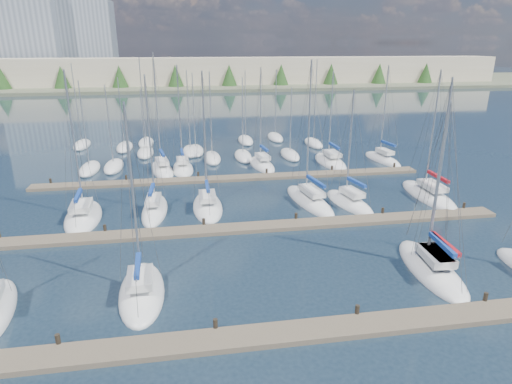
{
  "coord_description": "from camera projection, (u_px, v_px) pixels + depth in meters",
  "views": [
    {
      "loc": [
        -4.92,
        -16.49,
        14.79
      ],
      "look_at": [
        0.0,
        14.0,
        4.0
      ],
      "focal_mm": 30.0,
      "sensor_mm": 36.0,
      "label": 1
    }
  ],
  "objects": [
    {
      "name": "sailboat_r",
      "position": [
        382.0,
        159.0,
        56.78
      ],
      "size": [
        3.27,
        8.04,
        12.92
      ],
      "rotation": [
        0.0,
        0.0,
        0.13
      ],
      "color": "white",
      "rests_on": "ground"
    },
    {
      "name": "sailboat_n",
      "position": [
        162.0,
        169.0,
        52.16
      ],
      "size": [
        3.87,
        8.39,
        14.57
      ],
      "rotation": [
        0.0,
        0.0,
        0.18
      ],
      "color": "white",
      "rests_on": "ground"
    },
    {
      "name": "sailboat_k",
      "position": [
        309.0,
        201.0,
        41.87
      ],
      "size": [
        4.02,
        9.69,
        14.16
      ],
      "rotation": [
        0.0,
        0.0,
        0.16
      ],
      "color": "white",
      "rests_on": "ground"
    },
    {
      "name": "dock_near",
      "position": [
        292.0,
        333.0,
        22.81
      ],
      "size": [
        44.0,
        1.93,
        1.1
      ],
      "color": "#6B5E4C",
      "rests_on": "ground"
    },
    {
      "name": "sailboat_i",
      "position": [
        155.0,
        210.0,
        39.53
      ],
      "size": [
        2.53,
        7.97,
        13.03
      ],
      "rotation": [
        0.0,
        0.0,
        -0.04
      ],
      "color": "white",
      "rests_on": "ground"
    },
    {
      "name": "sailboat_f",
      "position": [
        432.0,
        268.0,
        29.39
      ],
      "size": [
        2.72,
        8.56,
        12.2
      ],
      "rotation": [
        0.0,
        0.0,
        -0.04
      ],
      "color": "white",
      "rests_on": "ground"
    },
    {
      "name": "sailboat_c",
      "position": [
        142.0,
        292.0,
        26.54
      ],
      "size": [
        3.13,
        7.54,
        12.52
      ],
      "rotation": [
        0.0,
        0.0,
        0.05
      ],
      "color": "white",
      "rests_on": "ground"
    },
    {
      "name": "dock_far",
      "position": [
        234.0,
        178.0,
        48.91
      ],
      "size": [
        44.0,
        1.93,
        1.1
      ],
      "color": "#6B5E4C",
      "rests_on": "ground"
    },
    {
      "name": "dock_mid",
      "position": [
        252.0,
        227.0,
        35.86
      ],
      "size": [
        44.0,
        1.93,
        1.1
      ],
      "color": "#6B5E4C",
      "rests_on": "ground"
    },
    {
      "name": "sailboat_m",
      "position": [
        428.0,
        195.0,
        43.39
      ],
      "size": [
        3.16,
        9.65,
        13.19
      ],
      "rotation": [
        0.0,
        0.0,
        -0.02
      ],
      "color": "white",
      "rests_on": "ground"
    },
    {
      "name": "sailboat_p",
      "position": [
        262.0,
        165.0,
        54.26
      ],
      "size": [
        3.33,
        7.7,
        12.81
      ],
      "rotation": [
        0.0,
        0.0,
        0.11
      ],
      "color": "white",
      "rests_on": "ground"
    },
    {
      "name": "sailboat_q",
      "position": [
        330.0,
        162.0,
        55.68
      ],
      "size": [
        3.31,
        8.59,
        12.28
      ],
      "rotation": [
        0.0,
        0.0,
        0.04
      ],
      "color": "white",
      "rests_on": "ground"
    },
    {
      "name": "sailboat_j",
      "position": [
        208.0,
        206.0,
        40.38
      ],
      "size": [
        2.78,
        7.88,
        13.28
      ],
      "rotation": [
        0.0,
        0.0,
        0.0
      ],
      "color": "white",
      "rests_on": "ground"
    },
    {
      "name": "sailboat_l",
      "position": [
        349.0,
        203.0,
        41.38
      ],
      "size": [
        3.84,
        7.8,
        11.54
      ],
      "rotation": [
        0.0,
        0.0,
        0.19
      ],
      "color": "white",
      "rests_on": "ground"
    },
    {
      "name": "distant_boats",
      "position": [
        193.0,
        150.0,
        61.02
      ],
      "size": [
        36.93,
        20.75,
        13.3
      ],
      "color": "#9EA0A5",
      "rests_on": "ground"
    },
    {
      "name": "sailboat_h",
      "position": [
        83.0,
        216.0,
        38.07
      ],
      "size": [
        3.72,
        8.29,
        13.53
      ],
      "rotation": [
        0.0,
        0.0,
        0.08
      ],
      "color": "white",
      "rests_on": "ground"
    },
    {
      "name": "sailboat_e",
      "position": [
        430.0,
        268.0,
        29.32
      ],
      "size": [
        3.58,
        8.8,
        13.59
      ],
      "rotation": [
        0.0,
        0.0,
        -0.1
      ],
      "color": "white",
      "rests_on": "ground"
    },
    {
      "name": "ground",
      "position": [
        215.0,
        130.0,
        76.91
      ],
      "size": [
        400.0,
        400.0,
        0.0
      ],
      "primitive_type": "plane",
      "color": "#1F2F3F",
      "rests_on": "ground"
    },
    {
      "name": "sailboat_o",
      "position": [
        183.0,
        169.0,
        52.51
      ],
      "size": [
        2.85,
        7.05,
        13.19
      ],
      "rotation": [
        0.0,
        0.0,
        0.05
      ],
      "color": "white",
      "rests_on": "ground"
    },
    {
      "name": "shoreline",
      "position": [
        161.0,
        64.0,
        156.12
      ],
      "size": [
        400.0,
        60.0,
        38.0
      ],
      "color": "#666B51",
      "rests_on": "ground"
    }
  ]
}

